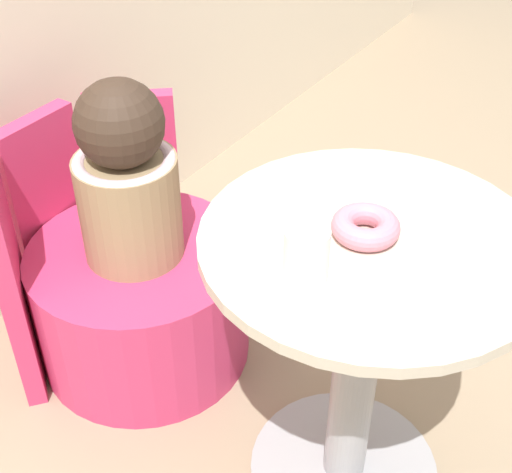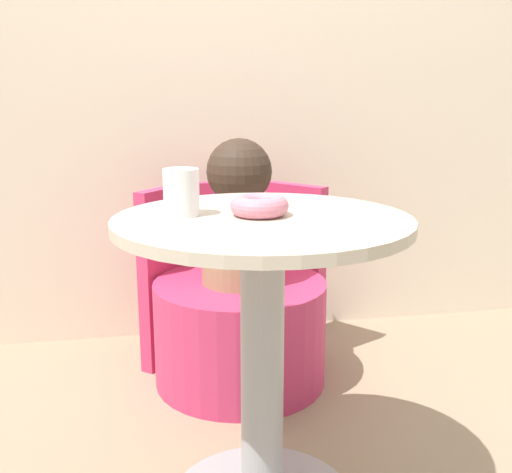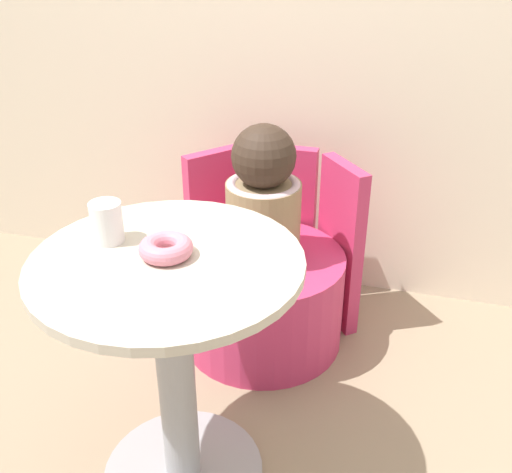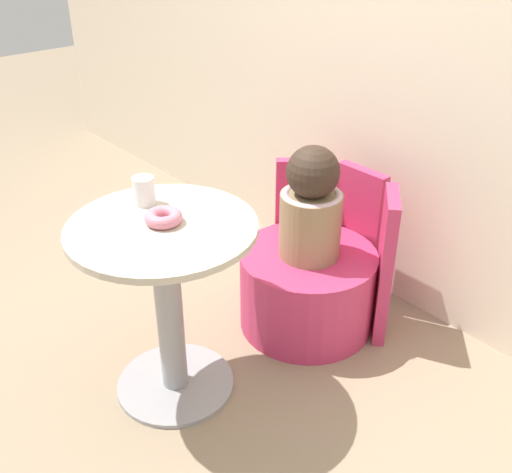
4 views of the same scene
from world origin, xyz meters
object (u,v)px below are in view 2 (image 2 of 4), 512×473
object	(u,v)px
tub_chair	(240,331)
cup	(182,193)
round_table	(262,324)
donut	(259,206)
child_figure	(239,217)

from	to	relation	value
tub_chair	cup	world-z (taller)	cup
round_table	donut	xyz separation A→B (m)	(-0.00, 0.01, 0.27)
round_table	cup	bearing A→B (deg)	166.91
round_table	cup	size ratio (longest dim) A/B	7.05
round_table	child_figure	size ratio (longest dim) A/B	1.49
tub_chair	cup	bearing A→B (deg)	-109.72
tub_chair	child_figure	size ratio (longest dim) A/B	1.22
donut	child_figure	bearing A→B (deg)	84.76
round_table	cup	world-z (taller)	cup
round_table	tub_chair	bearing A→B (deg)	85.24
child_figure	cup	bearing A→B (deg)	-109.72
tub_chair	cup	distance (m)	0.90
child_figure	round_table	bearing A→B (deg)	-94.76
round_table	tub_chair	distance (m)	0.74
donut	cup	xyz separation A→B (m)	(-0.17, 0.03, 0.03)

